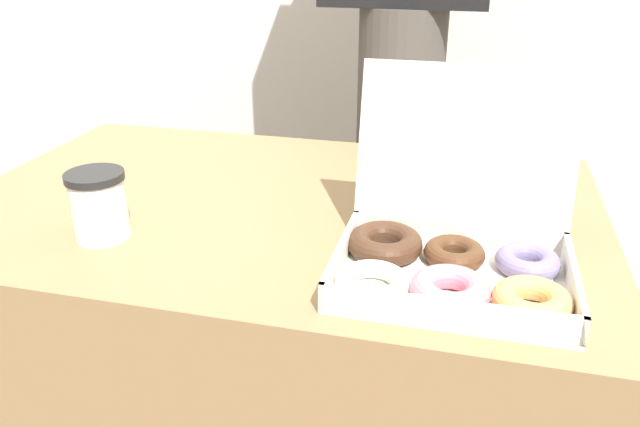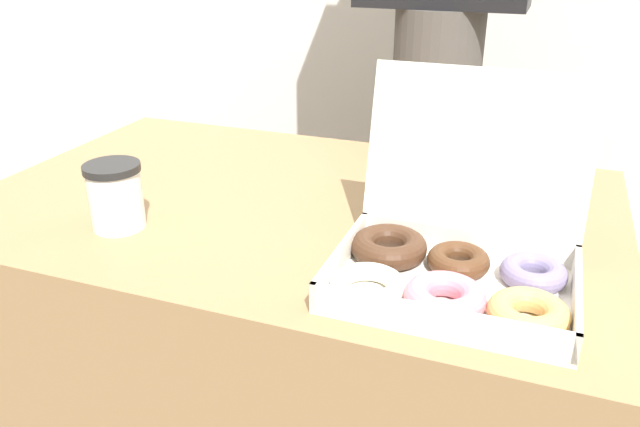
{
  "view_description": "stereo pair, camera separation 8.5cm",
  "coord_description": "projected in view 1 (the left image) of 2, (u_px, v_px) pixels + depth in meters",
  "views": [
    {
      "loc": [
        0.33,
        -0.99,
        1.15
      ],
      "look_at": [
        0.14,
        -0.23,
        0.8
      ],
      "focal_mm": 35.0,
      "sensor_mm": 36.0,
      "label": 1
    },
    {
      "loc": [
        0.41,
        -0.96,
        1.15
      ],
      "look_at": [
        0.14,
        -0.23,
        0.8
      ],
      "focal_mm": 35.0,
      "sensor_mm": 36.0,
      "label": 2
    }
  ],
  "objects": [
    {
      "name": "table",
      "position": [
        281.0,
        359.0,
        1.28
      ],
      "size": [
        1.15,
        0.75,
        0.7
      ],
      "color": "#99754C",
      "rests_on": "ground_plane"
    },
    {
      "name": "donut_box",
      "position": [
        450.0,
        252.0,
        0.87
      ],
      "size": [
        0.34,
        0.3,
        0.27
      ],
      "color": "white",
      "rests_on": "table"
    },
    {
      "name": "coffee_cup",
      "position": [
        99.0,
        205.0,
        0.98
      ],
      "size": [
        0.09,
        0.09,
        0.11
      ],
      "color": "white",
      "rests_on": "table"
    }
  ]
}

